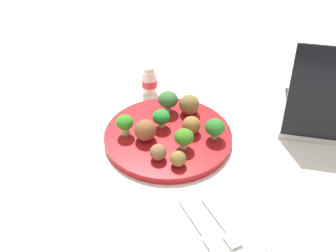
# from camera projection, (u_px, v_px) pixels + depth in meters

# --- Properties ---
(ground_plane) EXTENTS (4.00, 4.00, 0.00)m
(ground_plane) POSITION_uv_depth(u_px,v_px,m) (168.00, 139.00, 0.86)
(ground_plane) COLOR silver
(plate) EXTENTS (0.28, 0.28, 0.02)m
(plate) POSITION_uv_depth(u_px,v_px,m) (168.00, 136.00, 0.86)
(plate) COLOR maroon
(plate) RESTS_ON ground_plane
(broccoli_floret_front_left) EXTENTS (0.04, 0.04, 0.04)m
(broccoli_floret_front_left) POSITION_uv_depth(u_px,v_px,m) (161.00, 117.00, 0.85)
(broccoli_floret_front_left) COLOR #95C97B
(broccoli_floret_front_left) RESTS_ON plate
(broccoli_floret_back_left) EXTENTS (0.04, 0.04, 0.05)m
(broccoli_floret_back_left) POSITION_uv_depth(u_px,v_px,m) (125.00, 123.00, 0.83)
(broccoli_floret_back_left) COLOR #90CE77
(broccoli_floret_back_left) RESTS_ON plate
(broccoli_floret_front_right) EXTENTS (0.04, 0.04, 0.05)m
(broccoli_floret_front_right) POSITION_uv_depth(u_px,v_px,m) (184.00, 137.00, 0.80)
(broccoli_floret_front_right) COLOR #97C671
(broccoli_floret_front_right) RESTS_ON plate
(broccoli_floret_mid_right) EXTENTS (0.05, 0.05, 0.05)m
(broccoli_floret_mid_right) POSITION_uv_depth(u_px,v_px,m) (168.00, 100.00, 0.90)
(broccoli_floret_mid_right) COLOR #A8BB7F
(broccoli_floret_mid_right) RESTS_ON plate
(broccoli_floret_far_rim) EXTENTS (0.04, 0.04, 0.05)m
(broccoli_floret_far_rim) POSITION_uv_depth(u_px,v_px,m) (215.00, 128.00, 0.82)
(broccoli_floret_far_rim) COLOR #99C472
(broccoli_floret_far_rim) RESTS_ON plate
(meatball_mid_left) EXTENTS (0.03, 0.03, 0.03)m
(meatball_mid_left) POSITION_uv_depth(u_px,v_px,m) (178.00, 159.00, 0.76)
(meatball_mid_left) COLOR brown
(meatball_mid_left) RESTS_ON plate
(meatball_center) EXTENTS (0.03, 0.03, 0.03)m
(meatball_center) POSITION_uv_depth(u_px,v_px,m) (158.00, 152.00, 0.78)
(meatball_center) COLOR brown
(meatball_center) RESTS_ON plate
(meatball_mid_right) EXTENTS (0.05, 0.05, 0.05)m
(meatball_mid_right) POSITION_uv_depth(u_px,v_px,m) (146.00, 131.00, 0.82)
(meatball_mid_right) COLOR brown
(meatball_mid_right) RESTS_ON plate
(meatball_back_left) EXTENTS (0.05, 0.05, 0.05)m
(meatball_back_left) POSITION_uv_depth(u_px,v_px,m) (189.00, 105.00, 0.90)
(meatball_back_left) COLOR brown
(meatball_back_left) RESTS_ON plate
(meatball_front_left) EXTENTS (0.04, 0.04, 0.04)m
(meatball_front_left) POSITION_uv_depth(u_px,v_px,m) (191.00, 125.00, 0.84)
(meatball_front_left) COLOR brown
(meatball_front_left) RESTS_ON plate
(napkin) EXTENTS (0.18, 0.14, 0.01)m
(napkin) POSITION_uv_depth(u_px,v_px,m) (210.00, 226.00, 0.67)
(napkin) COLOR white
(napkin) RESTS_ON ground_plane
(fork) EXTENTS (0.12, 0.03, 0.01)m
(fork) POSITION_uv_depth(u_px,v_px,m) (221.00, 223.00, 0.67)
(fork) COLOR silver
(fork) RESTS_ON napkin
(knife) EXTENTS (0.15, 0.03, 0.01)m
(knife) POSITION_uv_depth(u_px,v_px,m) (203.00, 231.00, 0.66)
(knife) COLOR silver
(knife) RESTS_ON napkin
(yogurt_bottle) EXTENTS (0.04, 0.04, 0.07)m
(yogurt_bottle) POSITION_uv_depth(u_px,v_px,m) (149.00, 81.00, 0.99)
(yogurt_bottle) COLOR white
(yogurt_bottle) RESTS_ON ground_plane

